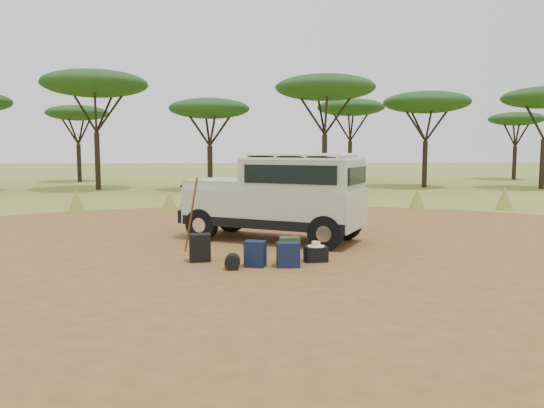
{
  "coord_description": "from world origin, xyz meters",
  "views": [
    {
      "loc": [
        -0.58,
        -9.82,
        2.2
      ],
      "look_at": [
        0.17,
        1.57,
        1.0
      ],
      "focal_mm": 35.0,
      "sensor_mm": 36.0,
      "label": 1
    }
  ],
  "objects": [
    {
      "name": "backpack_black",
      "position": [
        -1.31,
        0.41,
        0.27
      ],
      "size": [
        0.44,
        0.35,
        0.55
      ],
      "primitive_type": "cube",
      "rotation": [
        0.0,
        0.0,
        0.14
      ],
      "color": "black",
      "rests_on": "ground"
    },
    {
      "name": "backpack_navy",
      "position": [
        -0.25,
        -0.14,
        0.25
      ],
      "size": [
        0.44,
        0.37,
        0.49
      ],
      "primitive_type": "cube",
      "rotation": [
        0.0,
        0.0,
        -0.3
      ],
      "color": "#131E3E",
      "rests_on": "ground"
    },
    {
      "name": "ground",
      "position": [
        0.0,
        0.0,
        0.0
      ],
      "size": [
        140.0,
        140.0,
        0.0
      ],
      "primitive_type": "plane",
      "color": "olive",
      "rests_on": "ground"
    },
    {
      "name": "acacia_treeline",
      "position": [
        0.75,
        19.81,
        4.87
      ],
      "size": [
        46.7,
        13.2,
        6.26
      ],
      "color": "black",
      "rests_on": "ground"
    },
    {
      "name": "grass_fringe",
      "position": [
        0.12,
        8.67,
        0.4
      ],
      "size": [
        36.6,
        1.6,
        0.9
      ],
      "color": "olive",
      "rests_on": "ground"
    },
    {
      "name": "backpack_olive",
      "position": [
        0.42,
        0.14,
        0.26
      ],
      "size": [
        0.39,
        0.3,
        0.51
      ],
      "primitive_type": "cube",
      "rotation": [
        0.0,
        0.0,
        0.09
      ],
      "color": "#404921",
      "rests_on": "ground"
    },
    {
      "name": "stuff_sack",
      "position": [
        -0.67,
        -0.31,
        0.14
      ],
      "size": [
        0.29,
        0.29,
        0.28
      ],
      "primitive_type": "cylinder",
      "rotation": [
        1.57,
        0.0,
        -0.02
      ],
      "color": "black",
      "rests_on": "ground"
    },
    {
      "name": "dirt_clearing",
      "position": [
        0.0,
        0.0,
        0.0
      ],
      "size": [
        23.0,
        23.0,
        0.01
      ],
      "primitive_type": "cylinder",
      "color": "brown",
      "rests_on": "ground"
    },
    {
      "name": "safari_vehicle",
      "position": [
        0.42,
        2.67,
        1.01
      ],
      "size": [
        4.54,
        3.48,
        2.09
      ],
      "rotation": [
        0.0,
        0.0,
        -0.49
      ],
      "color": "#ABBEA2",
      "rests_on": "ground"
    },
    {
      "name": "safari_hat",
      "position": [
        0.94,
        0.24,
        0.34
      ],
      "size": [
        0.34,
        0.34,
        0.1
      ],
      "color": "beige",
      "rests_on": "hard_case"
    },
    {
      "name": "duffel_navy",
      "position": [
        0.36,
        -0.18,
        0.23
      ],
      "size": [
        0.42,
        0.31,
        0.47
      ],
      "primitive_type": "cube",
      "rotation": [
        0.0,
        0.0,
        0.01
      ],
      "color": "#131E3E",
      "rests_on": "ground"
    },
    {
      "name": "hard_case",
      "position": [
        0.94,
        0.24,
        0.15
      ],
      "size": [
        0.47,
        0.36,
        0.3
      ],
      "primitive_type": "cube",
      "rotation": [
        0.0,
        0.0,
        0.15
      ],
      "color": "black",
      "rests_on": "ground"
    },
    {
      "name": "walking_staff",
      "position": [
        -1.55,
        1.34,
        0.8
      ],
      "size": [
        0.35,
        0.27,
        1.6
      ],
      "primitive_type": "cylinder",
      "rotation": [
        0.22,
        0.0,
        0.94
      ],
      "color": "brown",
      "rests_on": "ground"
    }
  ]
}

